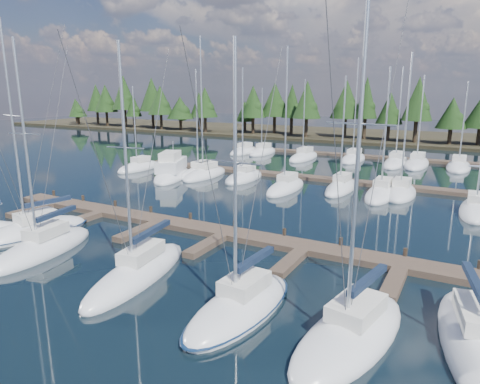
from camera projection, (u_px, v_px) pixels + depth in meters
The scene contains 13 objects.
ground at pixel (290, 199), 41.27m from camera, with size 260.00×260.00×0.00m, color black.
far_shore at pixel (396, 137), 92.37m from camera, with size 220.00×30.00×0.60m, color #2E2819.
main_dock at pixel (223, 236), 30.43m from camera, with size 44.00×6.13×0.90m.
back_docks at pixel (345, 166), 57.92m from camera, with size 50.00×21.80×0.40m.
front_sailboat_1 at pixel (32, 231), 31.09m from camera, with size 4.74×9.03×15.68m.
front_sailboat_2 at pixel (43, 248), 27.79m from camera, with size 3.97×8.68×14.08m.
front_sailboat_3 at pixel (138, 273), 24.07m from camera, with size 3.90×9.66×13.48m.
front_sailboat_4 at pixel (240, 307), 20.30m from camera, with size 3.53×8.34×13.22m.
front_sailboat_5 at pixel (351, 334), 18.00m from camera, with size 4.55×8.96×16.53m.
front_sailboat_6 at pixel (477, 343), 17.38m from camera, with size 4.50×9.94×13.84m.
back_sailboat_rows at pixel (340, 171), 54.37m from camera, with size 48.51×32.23×17.06m.
motor_yacht_left at pixel (172, 172), 51.80m from camera, with size 7.21×10.82×5.17m.
tree_line at pixel (383, 105), 82.99m from camera, with size 186.48×12.04×13.50m.
Camera 1 is at (14.91, -7.40, 10.31)m, focal length 32.00 mm.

